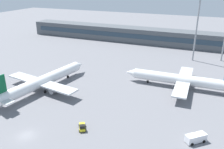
{
  "coord_description": "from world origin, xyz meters",
  "views": [
    {
      "loc": [
        39.61,
        -37.6,
        36.73
      ],
      "look_at": [
        6.71,
        40.0,
        3.0
      ],
      "focal_mm": 38.02,
      "sensor_mm": 36.0,
      "label": 1
    }
  ],
  "objects_px": {
    "airplane_mid": "(180,80)",
    "floodlight_tower_east": "(197,25)",
    "baggage_tug_yellow": "(82,127)",
    "airplane_near": "(44,81)",
    "service_van_white": "(196,138)"
  },
  "relations": [
    {
      "from": "airplane_near",
      "to": "airplane_mid",
      "type": "relative_size",
      "value": 1.04
    },
    {
      "from": "airplane_near",
      "to": "baggage_tug_yellow",
      "type": "relative_size",
      "value": 11.25
    },
    {
      "from": "floodlight_tower_east",
      "to": "airplane_near",
      "type": "bearing_deg",
      "value": -129.8
    },
    {
      "from": "baggage_tug_yellow",
      "to": "airplane_near",
      "type": "bearing_deg",
      "value": 146.37
    },
    {
      "from": "baggage_tug_yellow",
      "to": "service_van_white",
      "type": "bearing_deg",
      "value": 12.78
    },
    {
      "from": "airplane_near",
      "to": "service_van_white",
      "type": "height_order",
      "value": "airplane_near"
    },
    {
      "from": "airplane_near",
      "to": "floodlight_tower_east",
      "type": "relative_size",
      "value": 1.42
    },
    {
      "from": "airplane_near",
      "to": "service_van_white",
      "type": "xyz_separation_m",
      "value": [
        52.9,
        -10.28,
        -2.16
      ]
    },
    {
      "from": "service_van_white",
      "to": "floodlight_tower_east",
      "type": "relative_size",
      "value": 0.17
    },
    {
      "from": "airplane_near",
      "to": "baggage_tug_yellow",
      "type": "xyz_separation_m",
      "value": [
        24.97,
        -16.61,
        -2.48
      ]
    },
    {
      "from": "airplane_mid",
      "to": "service_van_white",
      "type": "distance_m",
      "value": 31.74
    },
    {
      "from": "airplane_mid",
      "to": "baggage_tug_yellow",
      "type": "relative_size",
      "value": 10.84
    },
    {
      "from": "baggage_tug_yellow",
      "to": "airplane_mid",
      "type": "bearing_deg",
      "value": 61.88
    },
    {
      "from": "airplane_mid",
      "to": "floodlight_tower_east",
      "type": "xyz_separation_m",
      "value": [
        1.26,
        34.85,
        14.24
      ]
    },
    {
      "from": "baggage_tug_yellow",
      "to": "service_van_white",
      "type": "height_order",
      "value": "service_van_white"
    }
  ]
}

